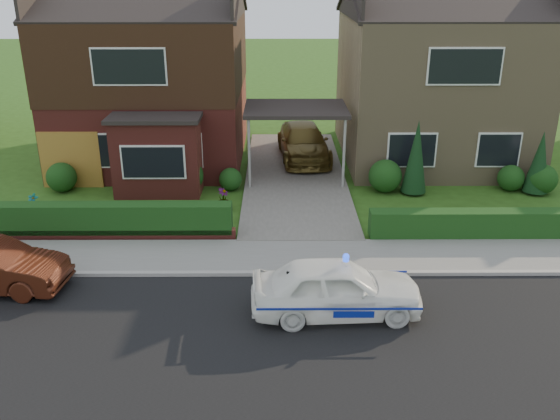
{
  "coord_description": "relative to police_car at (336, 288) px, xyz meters",
  "views": [
    {
      "loc": [
        -0.71,
        -10.79,
        7.54
      ],
      "look_at": [
        -0.63,
        3.5,
        1.7
      ],
      "focal_mm": 38.0,
      "sensor_mm": 36.0,
      "label": 1
    }
  ],
  "objects": [
    {
      "name": "hedge_right",
      "position": [
        5.13,
        4.15,
        -0.67
      ],
      "size": [
        7.5,
        0.55,
        0.8
      ],
      "primitive_type": "cube",
      "color": "#113812",
      "rests_on": "ground"
    },
    {
      "name": "carport_link",
      "position": [
        -0.67,
        9.75,
        1.98
      ],
      "size": [
        3.8,
        3.0,
        2.77
      ],
      "color": "black",
      "rests_on": "ground"
    },
    {
      "name": "shrub_left_near",
      "position": [
        -3.07,
        8.4,
        -0.25
      ],
      "size": [
        0.84,
        0.84,
        0.84
      ],
      "primitive_type": "sphere",
      "color": "#113812",
      "rests_on": "ground"
    },
    {
      "name": "conifer_a",
      "position": [
        3.53,
        8.0,
        0.63
      ],
      "size": [
        0.9,
        0.9,
        2.6
      ],
      "primitive_type": "cone",
      "color": "black",
      "rests_on": "ground"
    },
    {
      "name": "conifer_b",
      "position": [
        7.93,
        8.0,
        0.43
      ],
      "size": [
        0.9,
        0.9,
        2.2
      ],
      "primitive_type": "cone",
      "color": "black",
      "rests_on": "ground"
    },
    {
      "name": "driveway",
      "position": [
        -0.67,
        9.8,
        -0.61
      ],
      "size": [
        3.8,
        12.0,
        0.12
      ],
      "primitive_type": "cube",
      "color": "#666059",
      "rests_on": "ground"
    },
    {
      "name": "shrub_right_mid",
      "position": [
        7.13,
        8.3,
        -0.19
      ],
      "size": [
        0.96,
        0.96,
        0.96
      ],
      "primitive_type": "sphere",
      "color": "#113812",
      "rests_on": "ground"
    },
    {
      "name": "dwarf_wall",
      "position": [
        -6.47,
        4.1,
        -0.49
      ],
      "size": [
        7.7,
        0.25,
        0.36
      ],
      "primitive_type": "cube",
      "color": "maroon",
      "rests_on": "ground"
    },
    {
      "name": "police_car",
      "position": [
        0.0,
        0.0,
        0.0
      ],
      "size": [
        3.64,
        4.03,
        1.51
      ],
      "rotation": [
        0.0,
        0.0,
        1.62
      ],
      "color": "white",
      "rests_on": "ground"
    },
    {
      "name": "kerb",
      "position": [
        -0.67,
        1.85,
        -0.61
      ],
      "size": [
        60.0,
        0.16,
        0.12
      ],
      "primitive_type": "cube",
      "color": "#9E9993",
      "rests_on": "ground"
    },
    {
      "name": "sidewalk",
      "position": [
        -0.67,
        2.9,
        -0.62
      ],
      "size": [
        60.0,
        2.0,
        0.1
      ],
      "primitive_type": "cube",
      "color": "slate",
      "rests_on": "ground"
    },
    {
      "name": "road",
      "position": [
        -0.67,
        -1.2,
        -0.67
      ],
      "size": [
        60.0,
        6.0,
        0.02
      ],
      "primitive_type": "cube",
      "color": "black",
      "rests_on": "ground"
    },
    {
      "name": "hedge_left",
      "position": [
        -6.47,
        4.25,
        -0.67
      ],
      "size": [
        7.5,
        0.55,
        0.9
      ],
      "primitive_type": "cube",
      "color": "#113812",
      "rests_on": "ground"
    },
    {
      "name": "potted_plant_b",
      "position": [
        -4.9,
        7.8,
        -0.3
      ],
      "size": [
        0.51,
        0.46,
        0.76
      ],
      "primitive_type": "imported",
      "rotation": [
        0.0,
        0.0,
        0.36
      ],
      "color": "gray",
      "rests_on": "ground"
    },
    {
      "name": "house_right",
      "position": [
        5.13,
        12.79,
        2.99
      ],
      "size": [
        7.5,
        8.06,
        7.25
      ],
      "color": "#99815D",
      "rests_on": "ground"
    },
    {
      "name": "garage_door",
      "position": [
        -8.91,
        8.76,
        0.38
      ],
      "size": [
        2.2,
        0.1,
        2.1
      ],
      "primitive_type": "cube",
      "color": "olive",
      "rests_on": "ground"
    },
    {
      "name": "house_left",
      "position": [
        -6.45,
        12.7,
        3.14
      ],
      "size": [
        7.5,
        9.53,
        7.25
      ],
      "color": "maroon",
      "rests_on": "ground"
    },
    {
      "name": "shrub_right_near",
      "position": [
        2.53,
        8.2,
        -0.07
      ],
      "size": [
        1.2,
        1.2,
        1.2
      ],
      "primitive_type": "sphere",
      "color": "#113812",
      "rests_on": "ground"
    },
    {
      "name": "shrub_left_far",
      "position": [
        -9.17,
        8.3,
        -0.13
      ],
      "size": [
        1.08,
        1.08,
        1.08
      ],
      "primitive_type": "sphere",
      "color": "#113812",
      "rests_on": "ground"
    },
    {
      "name": "potted_plant_a",
      "position": [
        -9.38,
        6.18,
        -0.33
      ],
      "size": [
        0.38,
        0.28,
        0.68
      ],
      "primitive_type": "imported",
      "rotation": [
        0.0,
        0.0,
        -0.1
      ],
      "color": "gray",
      "rests_on": "ground"
    },
    {
      "name": "ground",
      "position": [
        -0.67,
        -1.2,
        -0.67
      ],
      "size": [
        120.0,
        120.0,
        0.0
      ],
      "primitive_type": "plane",
      "color": "#274C14",
      "rests_on": "ground"
    },
    {
      "name": "driveway_car",
      "position": [
        -0.26,
        11.95,
        0.13
      ],
      "size": [
        2.3,
        4.88,
        1.38
      ],
      "primitive_type": "imported",
      "rotation": [
        0.0,
        0.0,
        0.08
      ],
      "color": "brown",
      "rests_on": "driveway"
    },
    {
      "name": "shrub_left_mid",
      "position": [
        -4.67,
        8.1,
        -0.01
      ],
      "size": [
        1.32,
        1.32,
        1.32
      ],
      "primitive_type": "sphere",
      "color": "#113812",
      "rests_on": "ground"
    },
    {
      "name": "shrub_right_far",
      "position": [
        8.13,
        8.0,
        -0.13
      ],
      "size": [
        1.08,
        1.08,
        1.08
      ],
      "primitive_type": "sphere",
      "color": "#113812",
      "rests_on": "ground"
    },
    {
      "name": "potted_plant_c",
      "position": [
        -3.17,
        6.41,
        -0.29
      ],
      "size": [
        0.56,
        0.56,
        0.77
      ],
      "primitive_type": "imported",
      "rotation": [
        0.0,
        0.0,
        1.21
      ],
      "color": "gray",
      "rests_on": "ground"
    }
  ]
}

